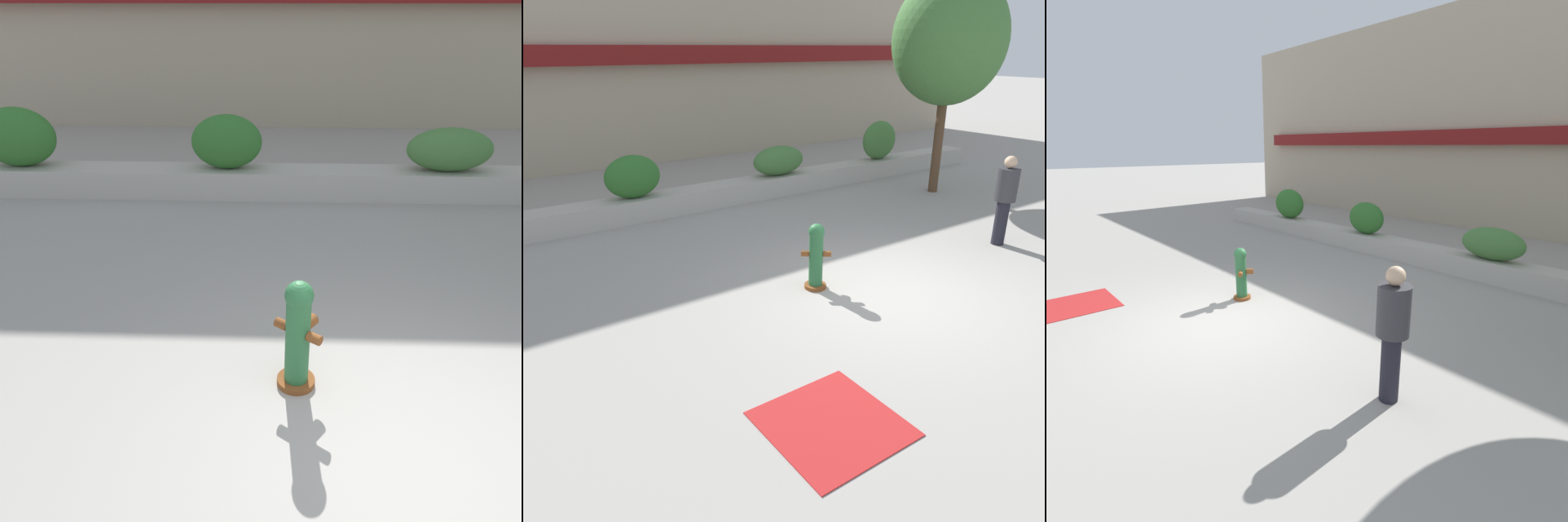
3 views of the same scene
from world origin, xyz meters
The scene contains 10 objects.
ground_plane centered at (0.00, 0.00, 0.00)m, with size 120.00×120.00×0.00m, color #9E9991.
building_facade centered at (0.00, 11.98, 3.99)m, with size 30.00×1.36×8.00m.
planter_wall_low centered at (0.00, 6.00, 0.25)m, with size 18.00×0.70×0.50m, color #B7B2A8.
hedge_bush_1 centered at (-1.93, 6.00, 0.97)m, with size 1.24×0.63×0.94m, color #2D6B28.
hedge_bush_2 centered at (1.93, 6.00, 0.87)m, with size 1.48×0.69×0.74m, color #427538.
hedge_bush_3 centered at (5.52, 6.00, 1.05)m, with size 1.19×0.60×1.11m, color #427538.
fire_hydrant centered at (-0.81, 0.92, 0.55)m, with size 0.49×0.49×1.08m.
street_tree centered at (5.45, 3.81, 3.73)m, with size 2.91×2.62×5.27m.
pedestrian centered at (3.36, 0.44, 0.99)m, with size 0.44×0.44×1.73m.
tactile_warning_pad centered at (-2.66, -1.72, 0.01)m, with size 1.33×1.33×0.01m, color #B22323.
Camera 2 is at (-5.44, -4.86, 3.58)m, focal length 35.00 mm.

